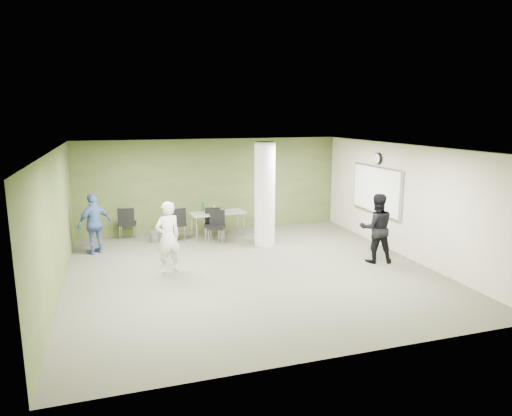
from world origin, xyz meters
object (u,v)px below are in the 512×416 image
object	(u,v)px
chair_back_left	(127,221)
man_black	(376,228)
folding_table	(217,214)
man_blue	(94,224)
woman_white	(168,237)

from	to	relation	value
chair_back_left	man_black	distance (m)	6.82
folding_table	man_blue	bearing A→B (deg)	-174.94
woman_white	man_black	size ratio (longest dim) A/B	0.97
man_black	folding_table	bearing A→B (deg)	-31.81
folding_table	woman_white	xyz separation A→B (m)	(-1.72, -2.61, 0.12)
man_blue	folding_table	bearing A→B (deg)	158.47
chair_back_left	folding_table	bearing A→B (deg)	178.18
woman_white	man_blue	size ratio (longest dim) A/B	1.04
folding_table	man_black	world-z (taller)	man_black
folding_table	man_black	distance (m)	4.62
woman_white	man_black	distance (m)	4.91
folding_table	chair_back_left	xyz separation A→B (m)	(-2.51, 0.43, -0.14)
man_blue	woman_white	bearing A→B (deg)	96.98
chair_back_left	woman_white	xyz separation A→B (m)	(0.80, -3.04, 0.26)
chair_back_left	man_blue	bearing A→B (deg)	59.44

